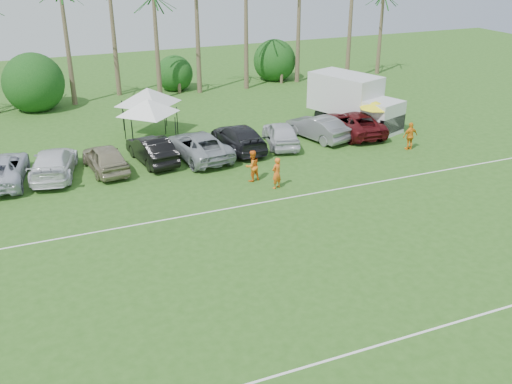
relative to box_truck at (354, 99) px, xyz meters
name	(u,v)px	position (x,y,z in m)	size (l,w,h in m)	color
field_lines	(238,274)	(-15.19, -15.89, -1.92)	(80.00, 12.10, 0.01)	white
palm_tree_4	(49,11)	(-19.19, 14.11, 5.55)	(2.40, 2.40, 8.90)	brown
palm_tree_8	(252,2)	(-2.19, 14.11, 5.55)	(2.40, 2.40, 8.90)	brown
bush_tree_1	(33,83)	(-21.19, 15.11, -0.13)	(4.00, 4.00, 4.00)	brown
bush_tree_2	(176,71)	(-9.19, 15.11, -0.13)	(4.00, 4.00, 4.00)	brown
bush_tree_3	(277,62)	(0.81, 15.11, -0.13)	(4.00, 4.00, 4.00)	brown
sideline_player_a	(277,173)	(-10.03, -8.42, -1.04)	(0.64, 0.42, 1.77)	orange
sideline_player_b	(252,166)	(-10.87, -6.96, -1.03)	(0.88, 0.68, 1.80)	orange
sideline_player_c	(410,136)	(0.57, -6.03, -1.02)	(1.07, 0.44, 1.82)	orange
box_truck	(354,99)	(0.00, 0.00, 0.00)	(4.84, 7.46, 3.60)	silver
canopy_tent_left	(147,88)	(-14.25, 3.58, 1.38)	(4.76, 4.76, 3.86)	black
canopy_tent_right	(147,99)	(-14.67, 1.80, 1.08)	(4.33, 4.33, 3.51)	black
market_umbrella	(376,105)	(0.01, -2.70, 0.28)	(2.21, 2.21, 2.46)	black
parked_car_2	(0,169)	(-23.98, -1.78, -1.12)	(2.67, 5.80, 1.61)	silver
parked_car_3	(54,163)	(-21.12, -1.89, -1.12)	(2.26, 5.55, 1.61)	white
parked_car_4	(105,158)	(-18.25, -2.22, -1.12)	(1.90, 4.73, 1.61)	gray
parked_car_5	(152,150)	(-15.39, -1.83, -1.12)	(1.71, 4.89, 1.61)	black
parked_car_6	(199,146)	(-12.53, -2.24, -1.12)	(2.67, 5.80, 1.61)	#959BA1
parked_car_7	(238,137)	(-9.67, -1.71, -1.12)	(2.26, 5.55, 1.61)	black
parked_car_8	(281,134)	(-6.81, -2.04, -1.12)	(1.90, 4.73, 1.61)	silver
parked_car_9	(317,127)	(-3.95, -1.79, -1.12)	(1.71, 4.89, 1.61)	slate
parked_car_10	(354,123)	(-1.09, -1.83, -1.12)	(2.67, 5.80, 1.61)	#541014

